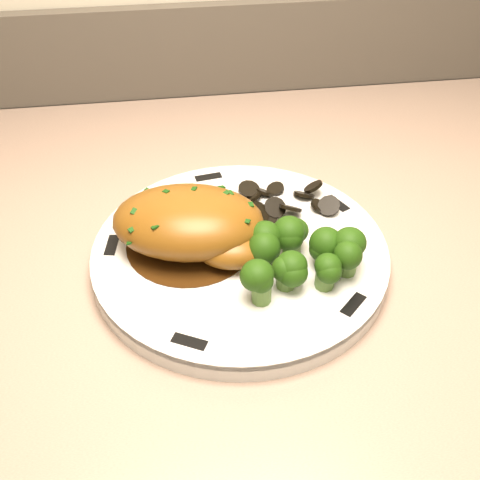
{
  "coord_description": "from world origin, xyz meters",
  "views": [
    {
      "loc": [
        -0.34,
        1.22,
        1.19
      ],
      "look_at": [
        -0.28,
        1.64,
        0.83
      ],
      "focal_mm": 45.0,
      "sensor_mm": 36.0,
      "label": 1
    }
  ],
  "objects": [
    {
      "name": "counter",
      "position": [
        -0.08,
        1.67,
        0.4
      ],
      "size": [
        1.86,
        0.63,
        0.92
      ],
      "color": "brown",
      "rests_on": "ground"
    },
    {
      "name": "plate",
      "position": [
        -0.28,
        1.64,
        0.81
      ],
      "size": [
        0.32,
        0.32,
        0.02
      ],
      "primitive_type": "cylinder",
      "rotation": [
        0.0,
        0.0,
        -0.21
      ],
      "color": "silver",
      "rests_on": "counter"
    },
    {
      "name": "rim_accent_0",
      "position": [
        -0.18,
        1.69,
        0.82
      ],
      "size": [
        0.02,
        0.03,
        0.0
      ],
      "primitive_type": "cube",
      "rotation": [
        0.0,
        0.0,
        2.03
      ],
      "color": "black",
      "rests_on": "plate"
    },
    {
      "name": "rim_accent_1",
      "position": [
        -0.3,
        1.75,
        0.82
      ],
      "size": [
        0.03,
        0.01,
        0.0
      ],
      "primitive_type": "cube",
      "rotation": [
        0.0,
        0.0,
        3.29
      ],
      "color": "black",
      "rests_on": "plate"
    },
    {
      "name": "rim_accent_2",
      "position": [
        -0.4,
        1.66,
        0.82
      ],
      "size": [
        0.01,
        0.03,
        0.0
      ],
      "primitive_type": "cube",
      "rotation": [
        0.0,
        0.0,
        4.55
      ],
      "color": "black",
      "rests_on": "plate"
    },
    {
      "name": "rim_accent_3",
      "position": [
        -0.34,
        1.53,
        0.82
      ],
      "size": [
        0.03,
        0.02,
        0.0
      ],
      "primitive_type": "cube",
      "rotation": [
        0.0,
        0.0,
        5.8
      ],
      "color": "black",
      "rests_on": "plate"
    },
    {
      "name": "rim_accent_4",
      "position": [
        -0.2,
        1.55,
        0.82
      ],
      "size": [
        0.03,
        0.03,
        0.0
      ],
      "primitive_type": "cube",
      "rotation": [
        0.0,
        0.0,
        7.06
      ],
      "color": "black",
      "rests_on": "plate"
    },
    {
      "name": "gravy_pool",
      "position": [
        -0.33,
        1.65,
        0.82
      ],
      "size": [
        0.12,
        0.12,
        0.0
      ],
      "primitive_type": "cylinder",
      "color": "#361D09",
      "rests_on": "plate"
    },
    {
      "name": "chicken_breast",
      "position": [
        -0.33,
        1.64,
        0.85
      ],
      "size": [
        0.15,
        0.12,
        0.05
      ],
      "rotation": [
        0.0,
        0.0,
        -0.19
      ],
      "color": "brown",
      "rests_on": "plate"
    },
    {
      "name": "mushroom_pile",
      "position": [
        -0.23,
        1.69,
        0.82
      ],
      "size": [
        0.08,
        0.06,
        0.02
      ],
      "color": "black",
      "rests_on": "plate"
    },
    {
      "name": "broccoli_florets",
      "position": [
        -0.24,
        1.59,
        0.84
      ],
      "size": [
        0.1,
        0.08,
        0.04
      ],
      "rotation": [
        0.0,
        0.0,
        0.18
      ],
      "color": "#527632",
      "rests_on": "plate"
    }
  ]
}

